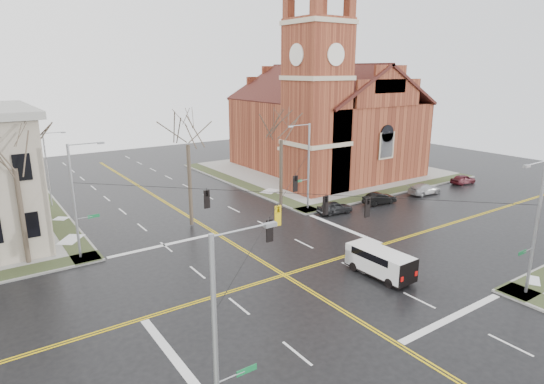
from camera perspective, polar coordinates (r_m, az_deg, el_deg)
ground at (r=33.59m, az=1.53°, el=-10.37°), size 120.00×120.00×0.00m
sidewalks at (r=33.55m, az=1.53°, el=-10.25°), size 80.00×80.00×0.17m
road_markings at (r=33.58m, az=1.53°, el=-10.36°), size 100.00×100.00×0.01m
church at (r=65.43m, az=6.38°, el=9.78°), size 24.28×27.48×27.50m
signal_pole_ne at (r=47.30m, az=4.45°, el=3.51°), size 2.75×0.22×9.00m
signal_pole_nw at (r=37.75m, az=-23.36°, el=-0.72°), size 2.75×0.22×9.00m
signal_pole_se at (r=33.38m, az=30.15°, el=-3.54°), size 2.75×0.22×9.00m
signal_pole_sw at (r=17.37m, az=-6.60°, el=-18.23°), size 2.75×0.22×9.00m
span_wires at (r=31.41m, az=1.61°, el=-0.11°), size 23.02×23.02×0.03m
traffic_signals at (r=31.11m, az=2.33°, el=-1.71°), size 8.21×8.26×1.30m
streetlight_north_a at (r=53.86m, az=-26.26°, el=2.89°), size 2.30×0.20×8.00m
streetlight_north_b at (r=73.47m, az=-28.74°, el=5.49°), size 2.30×0.20×8.00m
cargo_van at (r=34.01m, az=13.12°, el=-8.31°), size 2.11×5.21×1.96m
parked_car_a at (r=47.43m, az=7.87°, el=-1.93°), size 3.98×2.01×1.30m
parked_car_b at (r=51.62m, az=13.34°, el=-0.79°), size 4.03×1.79×1.29m
parked_car_c at (r=57.17m, az=18.58°, el=0.36°), size 4.52×2.06×1.28m
parked_car_d at (r=64.10m, az=22.86°, el=1.49°), size 3.78×1.73×1.26m
tree_nw_far at (r=37.85m, az=-29.66°, el=3.27°), size 4.00×4.00×11.00m
tree_nw_near at (r=42.19m, az=-10.54°, el=6.52°), size 4.00×4.00×11.49m
tree_ne at (r=47.06m, az=1.16°, el=7.10°), size 4.00×4.00×10.86m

